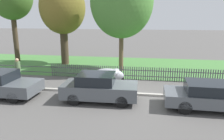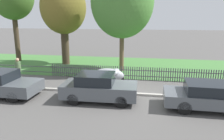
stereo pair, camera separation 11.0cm
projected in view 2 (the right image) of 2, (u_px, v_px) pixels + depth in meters
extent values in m
plane|color=#565451|center=(129.00, 95.00, 11.75)|extent=(120.00, 120.00, 0.00)
cube|color=#B2ADA3|center=(130.00, 94.00, 11.83)|extent=(37.35, 0.20, 0.12)
cube|color=#477F3D|center=(137.00, 66.00, 18.47)|extent=(37.35, 7.87, 0.01)
cube|color=#4C4C51|center=(134.00, 76.00, 14.67)|extent=(37.35, 0.03, 0.05)
cube|color=#4C4C51|center=(134.00, 70.00, 14.58)|extent=(37.35, 0.03, 0.05)
cube|color=#4C4C51|center=(53.00, 70.00, 15.52)|extent=(0.06, 0.03, 0.88)
cube|color=#4C4C51|center=(55.00, 70.00, 15.50)|extent=(0.06, 0.03, 0.88)
cube|color=#4C4C51|center=(57.00, 70.00, 15.48)|extent=(0.06, 0.03, 0.88)
cube|color=#4C4C51|center=(58.00, 70.00, 15.45)|extent=(0.06, 0.03, 0.88)
cube|color=#4C4C51|center=(60.00, 70.00, 15.43)|extent=(0.06, 0.03, 0.88)
cube|color=#4C4C51|center=(62.00, 70.00, 15.41)|extent=(0.06, 0.03, 0.88)
cube|color=#4C4C51|center=(64.00, 70.00, 15.38)|extent=(0.06, 0.03, 0.88)
cube|color=#4C4C51|center=(66.00, 70.00, 15.36)|extent=(0.06, 0.03, 0.88)
cube|color=#4C4C51|center=(68.00, 70.00, 15.34)|extent=(0.06, 0.03, 0.88)
cube|color=#4C4C51|center=(70.00, 70.00, 15.31)|extent=(0.06, 0.03, 0.88)
cube|color=#4C4C51|center=(72.00, 71.00, 15.29)|extent=(0.06, 0.03, 0.88)
cube|color=#4C4C51|center=(74.00, 71.00, 15.27)|extent=(0.06, 0.03, 0.88)
cube|color=#4C4C51|center=(76.00, 71.00, 15.24)|extent=(0.06, 0.03, 0.88)
cube|color=#4C4C51|center=(78.00, 71.00, 15.22)|extent=(0.06, 0.03, 0.88)
cube|color=#4C4C51|center=(80.00, 71.00, 15.19)|extent=(0.06, 0.03, 0.88)
cube|color=#4C4C51|center=(82.00, 71.00, 15.17)|extent=(0.06, 0.03, 0.88)
cube|color=#4C4C51|center=(84.00, 71.00, 15.15)|extent=(0.06, 0.03, 0.88)
cube|color=#4C4C51|center=(86.00, 71.00, 15.12)|extent=(0.06, 0.03, 0.88)
cube|color=#4C4C51|center=(88.00, 71.00, 15.10)|extent=(0.06, 0.03, 0.88)
cube|color=#4C4C51|center=(90.00, 71.00, 15.08)|extent=(0.06, 0.03, 0.88)
cube|color=#4C4C51|center=(92.00, 71.00, 15.05)|extent=(0.06, 0.03, 0.88)
cube|color=#4C4C51|center=(94.00, 71.00, 15.03)|extent=(0.06, 0.03, 0.88)
cube|color=#4C4C51|center=(97.00, 72.00, 15.01)|extent=(0.06, 0.03, 0.88)
cube|color=#4C4C51|center=(99.00, 72.00, 14.98)|extent=(0.06, 0.03, 0.88)
cube|color=#4C4C51|center=(101.00, 72.00, 14.96)|extent=(0.06, 0.03, 0.88)
cube|color=#4C4C51|center=(103.00, 72.00, 14.94)|extent=(0.06, 0.03, 0.88)
cube|color=#4C4C51|center=(105.00, 72.00, 14.91)|extent=(0.06, 0.03, 0.88)
cube|color=#4C4C51|center=(107.00, 72.00, 14.89)|extent=(0.06, 0.03, 0.88)
cube|color=#4C4C51|center=(109.00, 72.00, 14.87)|extent=(0.06, 0.03, 0.88)
cube|color=#4C4C51|center=(111.00, 72.00, 14.84)|extent=(0.06, 0.03, 0.88)
cube|color=#4C4C51|center=(113.00, 72.00, 14.82)|extent=(0.06, 0.03, 0.88)
cube|color=#4C4C51|center=(115.00, 72.00, 14.80)|extent=(0.06, 0.03, 0.88)
cube|color=#4C4C51|center=(118.00, 72.00, 14.77)|extent=(0.06, 0.03, 0.88)
cube|color=#4C4C51|center=(120.00, 73.00, 14.75)|extent=(0.06, 0.03, 0.88)
cube|color=#4C4C51|center=(122.00, 73.00, 14.73)|extent=(0.06, 0.03, 0.88)
cube|color=#4C4C51|center=(124.00, 73.00, 14.70)|extent=(0.06, 0.03, 0.88)
cube|color=#4C4C51|center=(126.00, 73.00, 14.68)|extent=(0.06, 0.03, 0.88)
cube|color=#4C4C51|center=(128.00, 73.00, 14.66)|extent=(0.06, 0.03, 0.88)
cube|color=#4C4C51|center=(130.00, 73.00, 14.63)|extent=(0.06, 0.03, 0.88)
cube|color=#4C4C51|center=(133.00, 73.00, 14.61)|extent=(0.06, 0.03, 0.88)
cube|color=#4C4C51|center=(135.00, 73.00, 14.59)|extent=(0.06, 0.03, 0.88)
cube|color=#4C4C51|center=(137.00, 73.00, 14.56)|extent=(0.06, 0.03, 0.88)
cube|color=#4C4C51|center=(139.00, 73.00, 14.54)|extent=(0.06, 0.03, 0.88)
cube|color=#4C4C51|center=(141.00, 73.00, 14.52)|extent=(0.06, 0.03, 0.88)
cube|color=#4C4C51|center=(144.00, 74.00, 14.49)|extent=(0.06, 0.03, 0.88)
cube|color=#4C4C51|center=(146.00, 74.00, 14.47)|extent=(0.06, 0.03, 0.88)
cube|color=#4C4C51|center=(148.00, 74.00, 14.45)|extent=(0.06, 0.03, 0.88)
cube|color=#4C4C51|center=(150.00, 74.00, 14.42)|extent=(0.06, 0.03, 0.88)
cube|color=#4C4C51|center=(152.00, 74.00, 14.40)|extent=(0.06, 0.03, 0.88)
cube|color=#4C4C51|center=(155.00, 74.00, 14.38)|extent=(0.06, 0.03, 0.88)
cube|color=#4C4C51|center=(157.00, 74.00, 14.35)|extent=(0.06, 0.03, 0.88)
cube|color=#4C4C51|center=(159.00, 74.00, 14.33)|extent=(0.06, 0.03, 0.88)
cube|color=#4C4C51|center=(161.00, 74.00, 14.31)|extent=(0.06, 0.03, 0.88)
cube|color=#4C4C51|center=(164.00, 74.00, 14.28)|extent=(0.06, 0.03, 0.88)
cube|color=#4C4C51|center=(166.00, 74.00, 14.26)|extent=(0.06, 0.03, 0.88)
cube|color=#4C4C51|center=(168.00, 75.00, 14.24)|extent=(0.06, 0.03, 0.88)
cube|color=#4C4C51|center=(171.00, 75.00, 14.21)|extent=(0.06, 0.03, 0.88)
cube|color=#4C4C51|center=(173.00, 75.00, 14.19)|extent=(0.06, 0.03, 0.88)
cube|color=#4C4C51|center=(175.00, 75.00, 14.17)|extent=(0.06, 0.03, 0.88)
cube|color=#4C4C51|center=(178.00, 75.00, 14.14)|extent=(0.06, 0.03, 0.88)
cube|color=#4C4C51|center=(180.00, 75.00, 14.12)|extent=(0.06, 0.03, 0.88)
cube|color=#4C4C51|center=(182.00, 75.00, 14.10)|extent=(0.06, 0.03, 0.88)
cube|color=#4C4C51|center=(185.00, 75.00, 14.07)|extent=(0.06, 0.03, 0.88)
cube|color=#4C4C51|center=(187.00, 75.00, 14.05)|extent=(0.06, 0.03, 0.88)
cube|color=#4C4C51|center=(189.00, 75.00, 14.03)|extent=(0.06, 0.03, 0.88)
cube|color=#4C4C51|center=(192.00, 76.00, 14.00)|extent=(0.06, 0.03, 0.88)
cube|color=#4C4C51|center=(194.00, 76.00, 13.98)|extent=(0.06, 0.03, 0.88)
cube|color=#4C4C51|center=(196.00, 76.00, 13.96)|extent=(0.06, 0.03, 0.88)
cube|color=#4C4C51|center=(199.00, 76.00, 13.93)|extent=(0.06, 0.03, 0.88)
cube|color=#4C4C51|center=(201.00, 76.00, 13.91)|extent=(0.06, 0.03, 0.88)
cube|color=#4C4C51|center=(204.00, 76.00, 13.89)|extent=(0.06, 0.03, 0.88)
cube|color=#4C4C51|center=(206.00, 76.00, 13.86)|extent=(0.06, 0.03, 0.88)
cube|color=#4C4C51|center=(208.00, 76.00, 13.84)|extent=(0.06, 0.03, 0.88)
cube|color=#4C4C51|center=(211.00, 76.00, 13.82)|extent=(0.06, 0.03, 0.88)
cube|color=#4C4C51|center=(213.00, 76.00, 13.79)|extent=(0.06, 0.03, 0.88)
cube|color=#4C4C51|center=(216.00, 77.00, 13.77)|extent=(0.06, 0.03, 0.88)
cube|color=#4C4C51|center=(218.00, 77.00, 13.74)|extent=(0.06, 0.03, 0.88)
cube|color=#4C4C51|center=(221.00, 77.00, 13.72)|extent=(0.06, 0.03, 0.88)
cube|color=#4C4C51|center=(223.00, 77.00, 13.70)|extent=(0.06, 0.03, 0.88)
cylinder|color=black|center=(31.00, 87.00, 12.24)|extent=(0.59, 0.15, 0.59)
cylinder|color=black|center=(13.00, 97.00, 10.66)|extent=(0.59, 0.15, 0.59)
cube|color=#51565B|center=(100.00, 90.00, 10.90)|extent=(3.76, 1.77, 0.66)
cube|color=black|center=(96.00, 79.00, 10.79)|extent=(1.83, 1.54, 0.50)
cylinder|color=black|center=(124.00, 91.00, 11.55)|extent=(0.58, 0.16, 0.57)
cylinder|color=black|center=(121.00, 102.00, 10.09)|extent=(0.58, 0.16, 0.57)
cylinder|color=black|center=(82.00, 89.00, 11.85)|extent=(0.58, 0.16, 0.57)
cylinder|color=black|center=(73.00, 100.00, 10.39)|extent=(0.58, 0.16, 0.57)
cube|color=#51565B|center=(215.00, 99.00, 9.84)|extent=(4.51, 1.79, 0.53)
cube|color=black|center=(211.00, 88.00, 9.76)|extent=(2.18, 1.57, 0.47)
cylinder|color=black|center=(180.00, 95.00, 10.89)|extent=(0.60, 0.15, 0.60)
cylinder|color=black|center=(184.00, 108.00, 9.40)|extent=(0.60, 0.15, 0.60)
cylinder|color=black|center=(120.00, 81.00, 13.36)|extent=(0.57, 0.12, 0.56)
cylinder|color=black|center=(97.00, 80.00, 13.65)|extent=(0.57, 0.12, 0.56)
ellipsoid|color=#9EA0A8|center=(109.00, 75.00, 13.42)|extent=(1.95, 0.82, 0.83)
ellipsoid|color=#9EA0A8|center=(116.00, 72.00, 13.27)|extent=(0.48, 0.94, 0.38)
cylinder|color=#473828|center=(16.00, 35.00, 20.43)|extent=(0.46, 0.46, 4.78)
cylinder|color=#473828|center=(65.00, 44.00, 19.06)|extent=(0.65, 0.65, 3.63)
ellipsoid|color=olive|center=(63.00, 8.00, 18.33)|extent=(3.84, 3.84, 4.42)
cylinder|color=brown|center=(122.00, 47.00, 16.70)|extent=(0.34, 0.34, 3.71)
ellipsoid|color=#4C8438|center=(122.00, 2.00, 15.90)|extent=(4.62, 4.62, 5.31)
cylinder|color=#7F6B51|center=(19.00, 78.00, 13.49)|extent=(0.15, 0.15, 0.81)
cylinder|color=#7F6B51|center=(19.00, 77.00, 13.71)|extent=(0.15, 0.15, 0.81)
cylinder|color=#5B7A4C|center=(18.00, 67.00, 13.42)|extent=(0.44, 0.44, 0.64)
sphere|color=tan|center=(17.00, 60.00, 13.32)|extent=(0.22, 0.22, 0.22)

